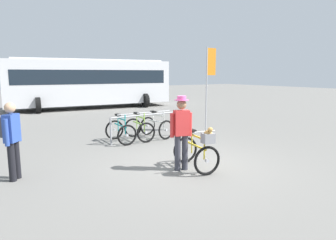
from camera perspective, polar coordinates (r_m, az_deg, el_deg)
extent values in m
plane|color=slate|center=(7.41, 3.56, -8.50)|extent=(80.00, 80.00, 0.00)
cylinder|color=#99999E|center=(9.36, -10.96, -2.25)|extent=(0.06, 0.06, 0.85)
cylinder|color=#99999E|center=(10.60, 1.16, -0.78)|extent=(0.06, 0.06, 0.85)
cylinder|color=#99999E|center=(9.85, -4.55, 0.95)|extent=(2.45, 0.16, 0.05)
torus|color=black|center=(10.18, -10.27, -1.87)|extent=(0.66, 0.08, 0.66)
cylinder|color=#B7B7BC|center=(10.18, -10.27, -1.87)|extent=(0.08, 0.06, 0.08)
torus|color=black|center=(9.26, -7.89, -2.89)|extent=(0.66, 0.08, 0.66)
cylinder|color=#B7B7BC|center=(9.26, -7.89, -2.89)|extent=(0.08, 0.06, 0.08)
cube|color=teal|center=(9.68, -9.17, -1.05)|extent=(0.05, 0.92, 0.04)
cube|color=teal|center=(9.59, -9.09, 0.23)|extent=(0.04, 0.61, 0.04)
cylinder|color=teal|center=(9.83, -9.60, -0.61)|extent=(0.03, 0.03, 0.55)
cube|color=black|center=(9.79, -9.64, 0.98)|extent=(0.12, 0.24, 0.06)
cylinder|color=teal|center=(9.31, -8.24, -0.86)|extent=(0.03, 0.03, 0.63)
cylinder|color=#B7B7BC|center=(9.26, -8.29, 1.06)|extent=(0.52, 0.03, 0.03)
torus|color=black|center=(10.49, -6.77, -1.46)|extent=(0.66, 0.11, 0.66)
cylinder|color=#B7B7BC|center=(10.49, -6.77, -1.46)|extent=(0.08, 0.07, 0.08)
torus|color=black|center=(9.59, -4.24, -2.42)|extent=(0.66, 0.11, 0.66)
cylinder|color=#B7B7BC|center=(9.59, -4.24, -2.42)|extent=(0.08, 0.07, 0.08)
cube|color=#9ED14C|center=(10.00, -5.58, -0.65)|extent=(0.06, 0.92, 0.04)
cube|color=#9ED14C|center=(9.92, -5.48, 0.59)|extent=(0.05, 0.61, 0.04)
cylinder|color=#9ED14C|center=(10.16, -6.04, -0.22)|extent=(0.03, 0.03, 0.55)
cube|color=black|center=(10.12, -6.06, 1.31)|extent=(0.13, 0.24, 0.06)
cylinder|color=#9ED14C|center=(9.64, -4.59, -0.46)|extent=(0.03, 0.03, 0.63)
cylinder|color=#B7B7BC|center=(9.60, -4.61, 1.40)|extent=(0.52, 0.04, 0.03)
torus|color=black|center=(10.80, -3.94, -1.13)|extent=(0.66, 0.17, 0.66)
cylinder|color=#B7B7BC|center=(10.80, -3.94, -1.13)|extent=(0.09, 0.07, 0.08)
torus|color=black|center=(10.02, -0.38, -1.90)|extent=(0.66, 0.17, 0.66)
cylinder|color=#B7B7BC|center=(10.02, -0.38, -1.90)|extent=(0.09, 0.07, 0.08)
cube|color=silver|center=(10.36, -2.23, -0.28)|extent=(0.17, 0.91, 0.04)
cube|color=silver|center=(10.29, -2.06, 0.93)|extent=(0.13, 0.61, 0.04)
cylinder|color=silver|center=(10.50, -2.87, 0.11)|extent=(0.03, 0.03, 0.55)
cube|color=black|center=(10.46, -2.88, 1.60)|extent=(0.15, 0.26, 0.06)
cylinder|color=silver|center=(10.05, -0.84, -0.04)|extent=(0.03, 0.03, 0.63)
cylinder|color=#B7B7BC|center=(10.01, -0.84, 1.74)|extent=(0.52, 0.10, 0.03)
torus|color=black|center=(7.45, 3.36, -5.76)|extent=(0.66, 0.16, 0.66)
cylinder|color=#B7B7BC|center=(7.45, 3.36, -5.76)|extent=(0.09, 0.07, 0.08)
torus|color=black|center=(6.59, 7.53, -7.78)|extent=(0.66, 0.16, 0.66)
cylinder|color=#B7B7BC|center=(6.59, 7.53, -7.78)|extent=(0.09, 0.07, 0.08)
cube|color=yellow|center=(6.96, 5.34, -4.93)|extent=(0.17, 0.91, 0.04)
cube|color=yellow|center=(6.86, 5.57, -3.20)|extent=(0.13, 0.61, 0.04)
cylinder|color=yellow|center=(7.10, 4.61, -4.22)|extent=(0.03, 0.03, 0.55)
cube|color=black|center=(7.04, 4.64, -2.04)|extent=(0.15, 0.26, 0.06)
cylinder|color=yellow|center=(6.61, 7.02, -4.90)|extent=(0.03, 0.03, 0.63)
cylinder|color=#B7B7BC|center=(6.54, 7.07, -2.22)|extent=(0.52, 0.11, 0.03)
cube|color=gray|center=(6.45, 7.71, -3.49)|extent=(0.29, 0.24, 0.22)
ellipsoid|color=tan|center=(6.43, 7.73, -2.62)|extent=(0.20, 0.19, 0.16)
sphere|color=tan|center=(6.34, 8.14, -1.87)|extent=(0.11, 0.11, 0.11)
cylinder|color=#383842|center=(6.84, 1.86, -6.39)|extent=(0.14, 0.14, 0.82)
cylinder|color=#383842|center=(6.91, 3.26, -6.25)|extent=(0.14, 0.14, 0.82)
cube|color=red|center=(6.72, 2.61, -0.56)|extent=(0.38, 0.28, 0.58)
cylinder|color=red|center=(6.68, 0.78, -1.06)|extent=(0.09, 0.09, 0.55)
cylinder|color=red|center=(6.83, 4.26, -0.85)|extent=(0.09, 0.09, 0.55)
sphere|color=#9E7051|center=(6.67, 2.63, 3.00)|extent=(0.22, 0.22, 0.22)
cylinder|color=#E05999|center=(6.66, 2.64, 3.86)|extent=(0.32, 0.32, 0.02)
cylinder|color=#E05999|center=(6.65, 2.64, 4.29)|extent=(0.20, 0.20, 0.09)
cylinder|color=black|center=(7.11, -27.13, -6.81)|extent=(0.14, 0.14, 0.82)
cylinder|color=black|center=(6.96, -27.87, -7.19)|extent=(0.14, 0.14, 0.82)
cube|color=#2D4CA5|center=(6.89, -27.92, -1.38)|extent=(0.36, 0.39, 0.58)
cylinder|color=#2D4CA5|center=(7.07, -26.85, -1.46)|extent=(0.09, 0.09, 0.55)
cylinder|color=#2D4CA5|center=(6.70, -28.70, -2.13)|extent=(0.09, 0.09, 0.55)
sphere|color=tan|center=(6.83, -28.18, 2.09)|extent=(0.22, 0.22, 0.22)
cube|color=#3F3F44|center=(6.97, -29.06, -1.19)|extent=(0.27, 0.29, 0.40)
cube|color=silver|center=(19.69, -14.68, 7.05)|extent=(10.20, 3.46, 2.70)
cube|color=#19232D|center=(19.69, -14.72, 8.06)|extent=(9.40, 3.40, 0.84)
cube|color=silver|center=(19.70, -14.84, 11.09)|extent=(9.18, 3.11, 0.08)
cylinder|color=black|center=(18.07, -23.73, 2.61)|extent=(0.34, 0.92, 0.90)
cylinder|color=black|center=(20.55, -24.21, 3.27)|extent=(0.34, 0.92, 0.90)
cylinder|color=black|center=(19.58, -4.38, 3.78)|extent=(0.34, 0.92, 0.90)
cylinder|color=black|center=(21.89, -6.95, 4.29)|extent=(0.34, 0.92, 0.90)
cylinder|color=#B2B2B7|center=(11.30, 7.41, 5.76)|extent=(0.05, 0.05, 3.20)
cube|color=orange|center=(11.43, 8.37, 11.04)|extent=(0.40, 0.03, 1.00)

